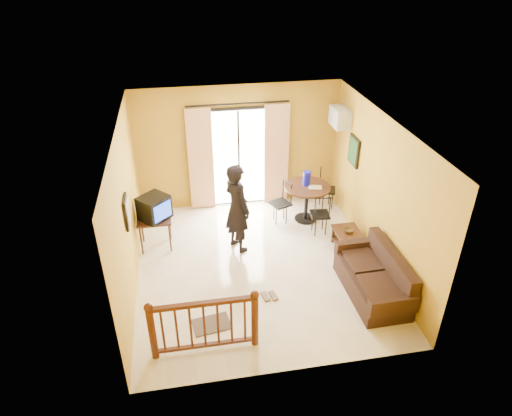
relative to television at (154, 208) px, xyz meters
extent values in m
plane|color=beige|center=(1.87, -1.00, -0.90)|extent=(5.00, 5.00, 0.00)
plane|color=white|center=(1.87, -1.00, 1.90)|extent=(5.00, 5.00, 0.00)
plane|color=#B78C23|center=(1.87, 1.50, 0.50)|extent=(4.50, 0.00, 4.50)
plane|color=#B78C23|center=(1.87, -3.50, 0.50)|extent=(4.50, 0.00, 4.50)
plane|color=#B78C23|center=(-0.38, -1.00, 0.50)|extent=(0.00, 5.00, 5.00)
plane|color=#B78C23|center=(4.12, -1.00, 0.50)|extent=(0.00, 5.00, 5.00)
cube|color=black|center=(1.87, 1.48, 0.25)|extent=(1.34, 0.03, 2.34)
cube|color=white|center=(1.87, 1.45, 0.25)|extent=(1.20, 0.04, 2.20)
cube|color=black|center=(1.87, 1.43, 0.25)|extent=(0.04, 0.02, 2.20)
cube|color=#FBEEBE|center=(1.02, 1.40, 0.30)|extent=(0.55, 0.08, 2.35)
cube|color=#FBEEBE|center=(2.72, 1.40, 0.30)|extent=(0.55, 0.08, 2.35)
cylinder|color=black|center=(1.87, 1.40, 1.52)|extent=(2.20, 0.04, 0.04)
cube|color=black|center=(-0.03, 0.00, -0.26)|extent=(0.66, 0.55, 0.04)
cylinder|color=black|center=(-0.31, -0.22, -0.58)|extent=(0.04, 0.04, 0.64)
cylinder|color=black|center=(0.24, -0.22, -0.58)|extent=(0.04, 0.04, 0.64)
cylinder|color=black|center=(-0.31, 0.22, -0.58)|extent=(0.04, 0.04, 0.64)
cylinder|color=black|center=(0.24, 0.22, -0.58)|extent=(0.04, 0.04, 0.64)
cube|color=black|center=(0.00, 0.00, 0.00)|extent=(0.71, 0.70, 0.47)
cube|color=blue|center=(0.16, -0.17, 0.00)|extent=(0.32, 0.30, 0.34)
cube|color=black|center=(-0.35, -1.20, 0.65)|extent=(0.04, 0.42, 0.52)
cube|color=#5C574F|center=(-0.33, -1.20, 0.65)|extent=(0.01, 0.34, 0.44)
cylinder|color=black|center=(3.20, 0.48, -0.09)|extent=(1.00, 1.00, 0.04)
cylinder|color=black|center=(3.20, 0.48, -0.49)|extent=(0.08, 0.08, 0.81)
cylinder|color=black|center=(3.20, 0.48, -0.88)|extent=(0.49, 0.49, 0.03)
cylinder|color=#1214AC|center=(3.20, 0.54, 0.09)|extent=(0.17, 0.17, 0.31)
cube|color=beige|center=(3.35, 0.38, -0.06)|extent=(0.32, 0.25, 0.02)
cube|color=silver|center=(3.97, 0.95, 1.25)|extent=(0.30, 0.60, 0.40)
cube|color=gray|center=(3.82, 0.95, 1.25)|extent=(0.02, 0.56, 0.36)
cube|color=black|center=(4.09, 0.30, 0.75)|extent=(0.04, 0.50, 0.60)
cube|color=black|center=(4.06, 0.30, 0.75)|extent=(0.01, 0.42, 0.52)
cube|color=black|center=(3.72, -0.87, -0.52)|extent=(0.50, 0.89, 0.04)
cube|color=black|center=(3.72, -0.87, -0.78)|extent=(0.46, 0.85, 0.03)
cube|color=black|center=(3.52, -1.27, -0.71)|extent=(0.05, 0.05, 0.38)
cube|color=black|center=(3.92, -1.27, -0.71)|extent=(0.05, 0.05, 0.38)
cube|color=black|center=(3.52, -0.47, -0.71)|extent=(0.05, 0.05, 0.38)
cube|color=black|center=(3.92, -0.47, -0.71)|extent=(0.05, 0.05, 0.38)
imported|color=#4F381B|center=(3.72, -0.76, -0.47)|extent=(0.21, 0.21, 0.06)
cube|color=black|center=(3.67, -2.12, -0.70)|extent=(0.84, 1.64, 0.41)
cube|color=black|center=(3.97, -2.12, -0.34)|extent=(0.21, 1.63, 0.56)
cube|color=black|center=(3.67, -2.91, -0.47)|extent=(0.81, 0.17, 0.30)
cube|color=black|center=(3.67, -1.33, -0.47)|extent=(0.81, 0.17, 0.30)
cube|color=black|center=(3.62, -2.48, -0.46)|extent=(0.57, 0.67, 0.10)
cube|color=black|center=(3.62, -1.77, -0.46)|extent=(0.57, 0.67, 0.10)
imported|color=black|center=(1.57, -0.32, 0.02)|extent=(0.70, 0.79, 1.83)
cylinder|color=#471E0F|center=(-0.03, -2.90, -0.44)|extent=(0.11, 0.11, 0.92)
cylinder|color=#471E0F|center=(1.47, -2.90, -0.44)|extent=(0.11, 0.11, 0.92)
sphere|color=#471E0F|center=(-0.03, -2.90, 0.07)|extent=(0.13, 0.13, 0.13)
sphere|color=#471E0F|center=(1.47, -2.90, 0.07)|extent=(0.13, 0.13, 0.13)
cube|color=#471E0F|center=(0.72, -2.90, 0.02)|extent=(1.55, 0.08, 0.06)
cube|color=#471E0F|center=(0.72, -2.90, -0.80)|extent=(1.55, 0.06, 0.05)
cube|color=#4F453F|center=(0.84, -2.39, -0.89)|extent=(0.65, 0.49, 0.02)
cube|color=#4F381B|center=(1.83, -1.90, -0.88)|extent=(0.15, 0.26, 0.03)
cube|color=#4F381B|center=(1.97, -1.90, -0.88)|extent=(0.15, 0.26, 0.03)
camera|label=1|loc=(0.61, -7.83, 4.45)|focal=32.00mm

